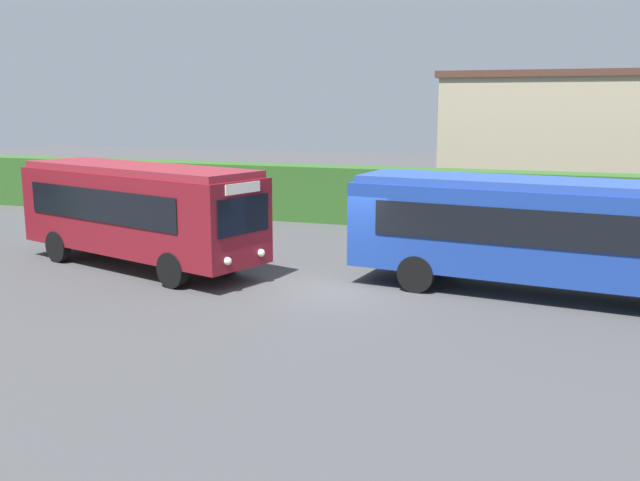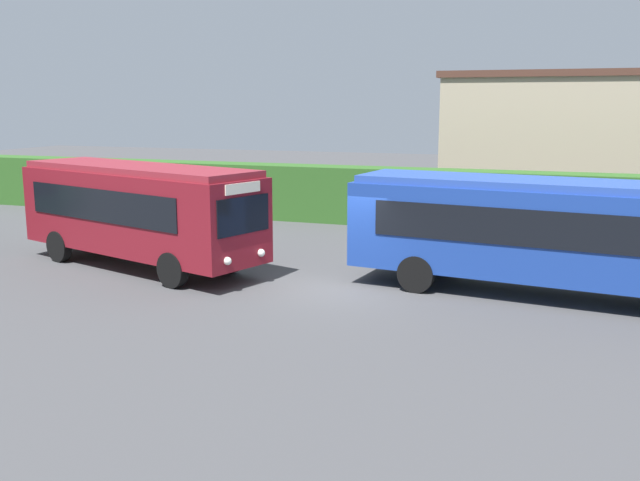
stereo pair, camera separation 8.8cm
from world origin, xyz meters
name	(u,v)px [view 1 (the left image)]	position (x,y,z in m)	size (l,w,h in m)	color
ground_plane	(338,289)	(0.00, 0.00, 0.00)	(105.36, 105.36, 0.00)	#424244
bus_maroon	(139,209)	(-6.52, 0.44, 1.81)	(9.02, 4.94, 3.15)	maroon
bus_blue	(552,230)	(5.45, 1.06, 1.77)	(10.75, 3.70, 3.05)	navy
hedge_row	(418,198)	(0.00, 10.71, 1.18)	(64.68, 1.55, 2.35)	#2C5921
depot_building	(543,141)	(4.48, 17.60, 3.21)	(9.28, 6.42, 6.40)	tan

